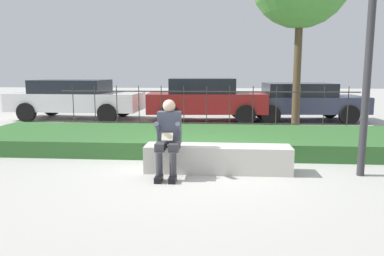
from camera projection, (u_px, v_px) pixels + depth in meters
name	position (u px, v px, depth m)	size (l,w,h in m)	color
ground_plane	(197.00, 171.00, 6.49)	(60.00, 60.00, 0.00)	#B2AFA8
stone_bench	(218.00, 160.00, 6.43)	(2.49, 0.53, 0.46)	beige
person_seated_reader	(169.00, 135.00, 6.13)	(0.42, 0.73, 1.26)	black
grass_berm	(203.00, 140.00, 8.50)	(10.31, 2.72, 0.34)	#33662D
iron_fence	(207.00, 108.00, 10.45)	(8.31, 0.03, 1.30)	#332D28
car_parked_center	(205.00, 99.00, 12.65)	(4.03, 2.14, 1.46)	maroon
car_parked_right	(301.00, 101.00, 12.80)	(4.18, 2.18, 1.30)	#383D56
car_parked_left	(75.00, 98.00, 13.31)	(4.62, 2.09, 1.39)	silver
street_lamp	(370.00, 37.00, 5.89)	(0.28, 0.28, 3.61)	#2D2D30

